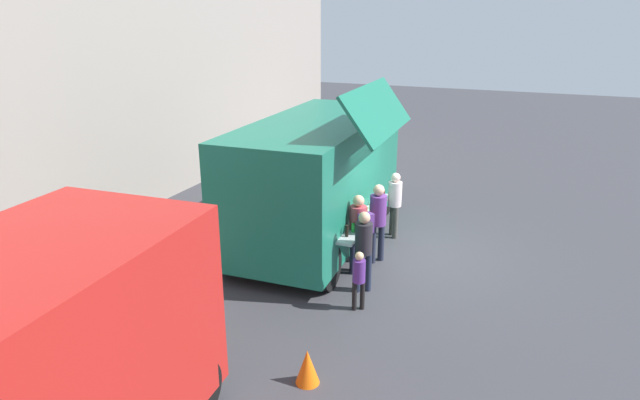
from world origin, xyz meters
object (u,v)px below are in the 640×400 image
Objects in this scene: child_near_queue at (359,276)px; customer_rear_waiting at (364,245)px; food_truck_main at (318,176)px; customer_front_ordering at (377,217)px; customer_mid_with_backpack at (359,227)px; trash_bin at (306,164)px; customer_extra_browsing at (395,199)px; traffic_cone_orange at (307,367)px.

customer_rear_waiting is at bearing -23.37° from child_near_queue.
customer_front_ordering is at bearing -114.66° from food_truck_main.
child_near_queue is at bearing 143.73° from customer_mid_with_backpack.
customer_extra_browsing is (-3.61, -3.96, 0.44)m from trash_bin.
customer_front_ordering is at bearing -27.21° from child_near_queue.
traffic_cone_orange is 0.33× the size of customer_rear_waiting.
food_truck_main is 1.88m from customer_front_ordering.
trash_bin is 7.77m from customer_rear_waiting.
customer_front_ordering reaches higher than customer_mid_with_backpack.
customer_mid_with_backpack is (3.72, 0.48, 0.78)m from traffic_cone_orange.
customer_rear_waiting is 1.03× the size of customer_extra_browsing.
customer_mid_with_backpack is (-1.38, -1.49, -0.54)m from food_truck_main.
customer_extra_browsing is at bearing 3.14° from traffic_cone_orange.
child_near_queue is at bearing -147.07° from food_truck_main.
traffic_cone_orange is 3.10m from customer_rear_waiting.
customer_extra_browsing reaches higher than traffic_cone_orange.
customer_front_ordering is 1.55m from customer_extra_browsing.
customer_front_ordering is 1.53× the size of child_near_queue.
child_near_queue is at bearing 57.96° from customer_extra_browsing.
customer_rear_waiting is 0.78m from child_near_queue.
customer_mid_with_backpack is at bearing 110.28° from customer_front_ordering.
customer_rear_waiting is at bearing -141.19° from food_truck_main.
trash_bin is 0.59× the size of customer_front_ordering.
customer_extra_browsing is at bearing -30.24° from child_near_queue.
food_truck_main reaches higher than child_near_queue.
child_near_queue is (-2.80, -1.97, -0.90)m from food_truck_main.
customer_extra_browsing reaches higher than child_near_queue.
child_near_queue is (-3.66, -0.34, -0.28)m from customer_extra_browsing.
customer_extra_browsing is 1.40× the size of child_near_queue.
trash_bin is 6.53m from customer_front_ordering.
customer_mid_with_backpack is 1.54m from child_near_queue.
customer_extra_browsing is at bearing -29.42° from customer_rear_waiting.
child_near_queue is (-2.11, -0.31, -0.36)m from customer_front_ordering.
traffic_cone_orange is (-5.10, -1.96, -1.32)m from food_truck_main.
trash_bin is at bearing 25.28° from food_truck_main.
customer_front_ordering is (-0.69, -1.66, -0.54)m from food_truck_main.
customer_rear_waiting is at bearing -147.71° from trash_bin.
food_truck_main is 5.62m from traffic_cone_orange.
customer_mid_with_backpack is 2.24m from customer_extra_browsing.
customer_mid_with_backpack is 1.03× the size of customer_rear_waiting.
traffic_cone_orange is 10.48m from trash_bin.
food_truck_main reaches higher than customer_extra_browsing.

